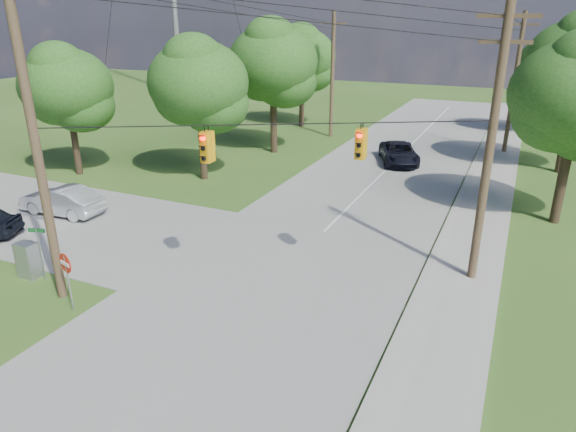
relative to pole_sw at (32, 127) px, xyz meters
The scene contains 19 objects.
ground 7.75m from the pole_sw, ahead, with size 140.00×140.00×0.00m, color #2B511B.
main_road 10.16m from the pole_sw, 34.88° to the left, with size 10.00×100.00×0.03m, color gray.
sidewalk_east 15.37m from the pole_sw, 19.08° to the left, with size 2.60×100.00×0.12m, color #9F9C95.
pole_sw is the anchor object (origin of this frame).
pole_ne 15.51m from the pole_sw, 29.38° to the left, with size 2.00×0.32×10.50m.
pole_north_e 32.55m from the pole_sw, 65.48° to the left, with size 2.00×0.32×10.00m.
pole_north_w 29.62m from the pole_sw, 90.77° to the left, with size 2.00×0.32×10.00m.
power_lines 13.04m from the pole_sw, 61.30° to the left, with size 13.93×29.62×4.93m.
traffic_signals 8.24m from the pole_sw, 29.38° to the left, with size 4.91×3.27×1.05m.
tree_w_near 14.99m from the pole_sw, 103.11° to the left, with size 6.00×6.00×8.40m.
tree_w_mid 22.73m from the pole_sw, 96.06° to the left, with size 6.40×6.40×9.22m.
tree_w_far 32.90m from the pole_sw, 97.69° to the left, with size 6.00×6.00×8.73m.
tree_e_far 40.90m from the pole_sw, 66.82° to the left, with size 5.80×5.80×8.32m.
tree_cross_n 16.64m from the pole_sw, 133.29° to the left, with size 5.60×5.60×7.91m.
car_cross_silver 10.52m from the pole_sw, 136.48° to the left, with size 1.56×4.49×1.48m, color silver.
car_main_north 25.01m from the pole_sw, 73.50° to the left, with size 2.32×5.03×1.40m, color black.
control_cabinet 6.01m from the pole_sw, 165.55° to the left, with size 0.80×0.58×1.44m, color gray.
do_not_enter_sign 4.79m from the pole_sw, 27.38° to the right, with size 0.71×0.22×2.18m.
street_name_sign 5.06m from the pole_sw, 158.66° to the left, with size 0.64×0.23×2.20m.
Camera 1 is at (9.79, -11.17, 9.55)m, focal length 32.00 mm.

